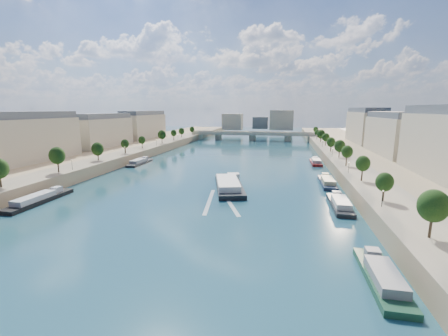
% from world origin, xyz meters
% --- Properties ---
extents(ground, '(700.00, 700.00, 0.00)m').
position_xyz_m(ground, '(0.00, 100.00, 0.00)').
color(ground, '#0D313B').
rests_on(ground, ground).
extents(quay_left, '(44.00, 520.00, 5.00)m').
position_xyz_m(quay_left, '(-72.00, 100.00, 2.50)').
color(quay_left, '#9E8460').
rests_on(quay_left, ground).
extents(quay_right, '(44.00, 520.00, 5.00)m').
position_xyz_m(quay_right, '(72.00, 100.00, 2.50)').
color(quay_right, '#9E8460').
rests_on(quay_right, ground).
extents(pave_left, '(14.00, 520.00, 0.10)m').
position_xyz_m(pave_left, '(-57.00, 100.00, 5.05)').
color(pave_left, gray).
rests_on(pave_left, quay_left).
extents(pave_right, '(14.00, 520.00, 0.10)m').
position_xyz_m(pave_right, '(57.00, 100.00, 5.05)').
color(pave_right, gray).
rests_on(pave_right, quay_right).
extents(trees_left, '(4.80, 268.80, 8.26)m').
position_xyz_m(trees_left, '(-55.00, 102.00, 10.48)').
color(trees_left, '#382B1E').
rests_on(trees_left, ground).
extents(trees_right, '(4.80, 268.80, 8.26)m').
position_xyz_m(trees_right, '(55.00, 110.00, 10.48)').
color(trees_right, '#382B1E').
rests_on(trees_right, ground).
extents(lamps_left, '(0.36, 200.36, 4.28)m').
position_xyz_m(lamps_left, '(-52.50, 90.00, 7.78)').
color(lamps_left, black).
rests_on(lamps_left, ground).
extents(lamps_right, '(0.36, 200.36, 4.28)m').
position_xyz_m(lamps_right, '(52.50, 105.00, 7.78)').
color(lamps_right, black).
rests_on(lamps_right, ground).
extents(buildings_left, '(16.00, 226.00, 23.20)m').
position_xyz_m(buildings_left, '(-85.00, 112.00, 16.45)').
color(buildings_left, '#BBB090').
rests_on(buildings_left, ground).
extents(buildings_right, '(16.00, 226.00, 23.20)m').
position_xyz_m(buildings_right, '(85.00, 112.00, 16.45)').
color(buildings_right, '#BBB090').
rests_on(buildings_right, ground).
extents(skyline, '(79.00, 42.00, 22.00)m').
position_xyz_m(skyline, '(3.19, 319.52, 14.66)').
color(skyline, '#BBB090').
rests_on(skyline, ground).
extents(bridge, '(112.00, 12.00, 8.15)m').
position_xyz_m(bridge, '(0.00, 243.72, 5.08)').
color(bridge, '#C1B79E').
rests_on(bridge, ground).
extents(tour_barge, '(16.85, 32.81, 4.28)m').
position_xyz_m(tour_barge, '(9.33, 73.34, 1.26)').
color(tour_barge, black).
rests_on(tour_barge, ground).
extents(wake, '(14.21, 25.92, 0.04)m').
position_xyz_m(wake, '(9.33, 56.83, 0.02)').
color(wake, silver).
rests_on(wake, ground).
extents(moored_barges_left, '(5.00, 159.39, 3.60)m').
position_xyz_m(moored_barges_left, '(-45.50, 35.53, 0.84)').
color(moored_barges_left, '#1C273E').
rests_on(moored_barges_left, ground).
extents(moored_barges_right, '(5.00, 167.04, 3.60)m').
position_xyz_m(moored_barges_right, '(45.50, 53.75, 0.84)').
color(moored_barges_right, black).
rests_on(moored_barges_right, ground).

